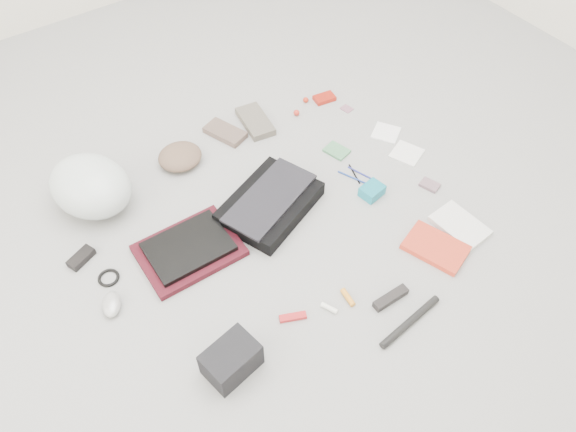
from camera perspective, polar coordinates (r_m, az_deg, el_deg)
ground_plane at (r=2.30m, az=0.00°, el=-0.79°), size 4.00×4.00×0.00m
messenger_bag at (r=2.33m, az=-1.84°, el=1.24°), size 0.48×0.41×0.07m
bag_flap at (r=2.30m, az=-1.87°, el=1.88°), size 0.46×0.33×0.01m
laptop_sleeve at (r=2.24m, az=-10.00°, el=-3.46°), size 0.39×0.29×0.03m
laptop at (r=2.22m, az=-10.08°, el=-3.10°), size 0.32×0.23×0.02m
bike_helmet at (r=2.43m, az=-19.43°, el=2.90°), size 0.41×0.45×0.22m
beanie at (r=2.56m, az=-10.92°, el=5.95°), size 0.20×0.19×0.07m
mitten_left at (r=2.68m, az=-6.41°, el=8.43°), size 0.16×0.22×0.03m
mitten_right at (r=2.72m, az=-3.34°, el=9.58°), size 0.15×0.24×0.03m
power_brick at (r=2.33m, az=-20.27°, el=-4.01°), size 0.12×0.09×0.03m
cable_coil at (r=2.25m, az=-17.76°, el=-6.00°), size 0.11×0.11×0.01m
mouse at (r=2.16m, az=-17.50°, el=-8.54°), size 0.11×0.13×0.04m
camera_bag at (r=1.93m, az=-5.79°, el=-14.34°), size 0.20×0.16×0.12m
multitool at (r=2.05m, az=0.49°, el=-10.22°), size 0.10×0.06×0.02m
toiletry_tube_white at (r=2.07m, az=4.21°, el=-9.30°), size 0.04×0.07×0.02m
toiletry_tube_orange at (r=2.10m, az=6.10°, el=-8.21°), size 0.03×0.08×0.02m
u_lock at (r=2.12m, az=10.38°, el=-8.18°), size 0.15×0.04×0.03m
bike_pump at (r=2.08m, az=12.30°, el=-10.44°), size 0.29×0.06×0.03m
book_red at (r=2.29m, az=14.77°, el=-3.11°), size 0.23×0.28×0.02m
book_white at (r=2.39m, az=17.06°, el=-0.94°), size 0.16×0.23×0.02m
notepad at (r=2.59m, az=4.96°, el=6.62°), size 0.10×0.12×0.01m
pen_blue at (r=2.48m, az=6.54°, el=3.91°), size 0.06×0.13×0.01m
pen_black at (r=2.50m, az=6.76°, el=4.26°), size 0.04×0.12×0.01m
pen_navy at (r=2.51m, az=7.45°, el=4.29°), size 0.05×0.13×0.01m
accordion_wallet at (r=2.41m, az=8.53°, el=2.54°), size 0.11×0.09×0.05m
card_deck at (r=2.51m, az=14.19°, el=3.07°), size 0.08×0.09×0.02m
napkin_top at (r=2.72m, az=9.92°, el=8.34°), size 0.16×0.16×0.01m
napkin_bottom at (r=2.63m, az=11.97°, el=6.25°), size 0.17×0.17×0.01m
lollipop_a at (r=2.77m, az=0.87°, el=10.44°), size 0.03×0.03×0.03m
lollipop_b at (r=2.77m, az=0.87°, el=10.45°), size 0.03×0.03×0.02m
lollipop_c at (r=2.84m, az=1.82°, el=11.71°), size 0.03×0.03×0.03m
altoids_tin at (r=2.86m, az=3.71°, el=11.86°), size 0.11×0.08×0.02m
stamp_sheet at (r=2.82m, az=5.98°, el=10.79°), size 0.06×0.06×0.00m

